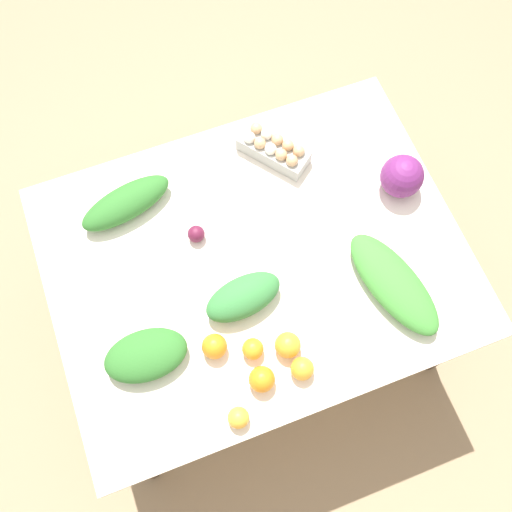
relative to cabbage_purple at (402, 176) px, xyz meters
name	(u,v)px	position (x,y,z in m)	size (l,w,h in m)	color
ground_plane	(256,315)	(-0.55, -0.08, -0.78)	(8.00, 8.00, 0.00)	#937A5B
dining_table	(256,267)	(-0.55, -0.08, -0.15)	(1.35, 1.04, 0.71)	silver
cabbage_purple	(402,176)	(0.00, 0.00, 0.00)	(0.14, 0.14, 0.14)	#6B2366
egg_carton	(274,149)	(-0.35, 0.27, -0.03)	(0.23, 0.26, 0.09)	#A8A8A3
greens_bunch_dandelion	(126,203)	(-0.89, 0.24, -0.03)	(0.32, 0.12, 0.09)	#2D6B28
greens_bunch_beet_tops	(243,297)	(-0.64, -0.20, -0.02)	(0.25, 0.13, 0.10)	#337538
greens_bunch_chard	(394,284)	(-0.18, -0.32, -0.03)	(0.39, 0.15, 0.08)	#3D8433
greens_bunch_kale	(146,355)	(-0.97, -0.27, -0.03)	(0.25, 0.16, 0.09)	#2D6B28
beet_root	(196,234)	(-0.71, 0.06, -0.04)	(0.06, 0.06, 0.06)	#5B1933
orange_0	(262,379)	(-0.67, -0.46, -0.03)	(0.08, 0.08, 0.08)	orange
orange_1	(288,345)	(-0.56, -0.39, -0.03)	(0.08, 0.08, 0.08)	orange
orange_2	(253,349)	(-0.67, -0.36, -0.04)	(0.07, 0.07, 0.07)	orange
orange_3	(301,369)	(-0.55, -0.47, -0.04)	(0.07, 0.07, 0.07)	orange
orange_4	(214,346)	(-0.77, -0.31, -0.03)	(0.08, 0.08, 0.08)	orange
orange_5	(238,418)	(-0.77, -0.53, -0.04)	(0.06, 0.06, 0.06)	#F9A833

